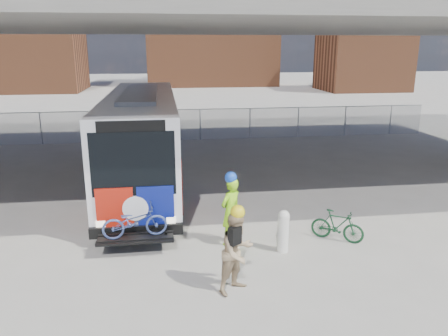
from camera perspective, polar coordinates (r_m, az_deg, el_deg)
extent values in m
plane|color=#9E9991|center=(14.54, -2.89, -6.04)|extent=(160.00, 160.00, 0.00)
cube|color=silver|center=(17.77, -10.60, 4.26)|extent=(2.55, 12.00, 3.20)
cube|color=black|center=(18.15, -10.64, 6.55)|extent=(2.61, 11.00, 1.28)
cube|color=black|center=(11.89, -11.79, 0.54)|extent=(2.24, 0.12, 1.76)
cube|color=black|center=(11.67, -12.06, 5.40)|extent=(1.78, 0.12, 0.30)
cube|color=black|center=(12.41, -11.33, -8.01)|extent=(2.55, 0.20, 0.30)
cube|color=#A81A0C|center=(12.25, -14.07, -5.23)|extent=(1.00, 0.08, 1.20)
cube|color=navy|center=(12.17, -8.90, -5.07)|extent=(1.00, 0.08, 1.20)
cylinder|color=silver|center=(12.18, -11.49, -5.18)|extent=(0.70, 0.06, 0.70)
cube|color=gray|center=(17.53, -10.87, 9.62)|extent=(1.28, 7.20, 0.14)
cube|color=black|center=(11.95, -11.46, -8.96)|extent=(2.00, 0.70, 0.06)
cylinder|color=black|center=(14.04, -15.73, -5.26)|extent=(0.30, 1.00, 1.00)
cylinder|color=black|center=(13.90, -6.23, -4.95)|extent=(0.30, 1.00, 1.00)
cylinder|color=black|center=(22.25, -12.97, 2.56)|extent=(0.30, 1.00, 1.00)
cylinder|color=black|center=(22.16, -7.01, 2.80)|extent=(0.30, 1.00, 1.00)
cube|color=#A81A0C|center=(14.37, -16.25, -1.44)|extent=(0.06, 2.60, 1.70)
cube|color=navy|center=(15.90, -15.49, 0.22)|extent=(0.06, 1.40, 1.70)
cube|color=#A81A0C|center=(14.22, -5.80, -1.07)|extent=(0.06, 2.60, 1.70)
cube|color=navy|center=(15.76, -6.05, 0.58)|extent=(0.06, 1.40, 1.70)
imported|color=#425592|center=(11.77, -11.58, -6.85)|extent=(1.76, 0.80, 0.89)
cube|color=#605E59|center=(17.57, -4.47, 20.09)|extent=(40.00, 16.00, 1.50)
cylinder|color=gray|center=(26.75, -22.79, 4.76)|extent=(0.06, 0.06, 1.80)
cylinder|color=gray|center=(26.02, -14.22, 5.23)|extent=(0.06, 0.06, 1.80)
cylinder|color=gray|center=(25.89, -5.35, 5.59)|extent=(0.06, 0.06, 1.80)
cylinder|color=gray|center=(26.37, 3.40, 5.81)|extent=(0.06, 0.06, 1.80)
cylinder|color=gray|center=(27.44, 11.67, 5.90)|extent=(0.06, 0.06, 1.80)
cylinder|color=gray|center=(29.02, 19.17, 5.87)|extent=(0.06, 0.06, 1.80)
plane|color=gray|center=(25.89, -5.35, 5.59)|extent=(30.00, 0.00, 30.00)
cube|color=gray|center=(25.75, -5.40, 7.61)|extent=(30.00, 0.05, 0.04)
cube|color=brown|center=(60.85, -24.85, 13.84)|extent=(14.00, 10.00, 10.00)
cube|color=brown|center=(65.87, -1.85, 16.11)|extent=(18.00, 12.00, 12.00)
cube|color=brown|center=(59.12, 17.68, 13.53)|extent=(10.00, 8.00, 8.00)
cylinder|color=silver|center=(11.94, 7.72, -8.48)|extent=(0.31, 0.31, 1.03)
sphere|color=silver|center=(11.74, 7.81, -6.20)|extent=(0.31, 0.31, 0.31)
imported|color=#93E818|center=(12.08, 0.88, -5.73)|extent=(0.83, 0.80, 1.92)
sphere|color=blue|center=(11.76, 0.90, -1.27)|extent=(0.33, 0.33, 0.33)
imported|color=tan|center=(9.88, 1.75, -10.96)|extent=(1.15, 1.11, 1.87)
sphere|color=yellow|center=(9.50, 1.80, -5.79)|extent=(0.32, 0.32, 0.32)
cube|color=black|center=(9.52, 1.41, -8.81)|extent=(0.32, 0.29, 0.40)
imported|color=#154224|center=(12.89, 14.58, -7.30)|extent=(1.48, 1.21, 0.90)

